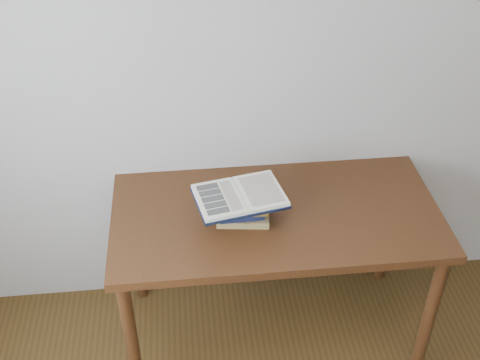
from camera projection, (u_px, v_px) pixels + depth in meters
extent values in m
cube|color=beige|center=(256.00, 74.00, 2.70)|extent=(3.50, 0.04, 2.60)
cube|color=#4A2412|center=(276.00, 216.00, 2.72)|extent=(1.48, 0.74, 0.04)
cylinder|color=#4A2412|center=(131.00, 340.00, 2.66)|extent=(0.06, 0.06, 0.75)
cylinder|color=#4A2412|center=(429.00, 315.00, 2.77)|extent=(0.06, 0.06, 0.75)
cylinder|color=#4A2412|center=(136.00, 244.00, 3.15)|extent=(0.06, 0.06, 0.75)
cylinder|color=#4A2412|center=(389.00, 226.00, 3.27)|extent=(0.06, 0.06, 0.75)
cube|color=tan|center=(243.00, 213.00, 2.68)|extent=(0.25, 0.20, 0.04)
cube|color=#181747|center=(240.00, 210.00, 2.65)|extent=(0.20, 0.15, 0.03)
cube|color=#B29228|center=(241.00, 204.00, 2.64)|extent=(0.24, 0.16, 0.03)
cube|color=#B29228|center=(242.00, 199.00, 2.62)|extent=(0.20, 0.15, 0.03)
cube|color=black|center=(240.00, 198.00, 2.59)|extent=(0.42, 0.33, 0.01)
cube|color=#ECE5CC|center=(219.00, 199.00, 2.56)|extent=(0.23, 0.28, 0.02)
cube|color=#ECE5CC|center=(260.00, 191.00, 2.60)|extent=(0.23, 0.28, 0.02)
cylinder|color=#ECE5CC|center=(240.00, 195.00, 2.58)|extent=(0.06, 0.25, 0.01)
cube|color=black|center=(207.00, 187.00, 2.61)|extent=(0.10, 0.05, 0.00)
cube|color=black|center=(210.00, 193.00, 2.58)|extent=(0.10, 0.05, 0.00)
cube|color=black|center=(213.00, 199.00, 2.55)|extent=(0.10, 0.05, 0.00)
cube|color=black|center=(215.00, 205.00, 2.51)|extent=(0.10, 0.05, 0.00)
cube|color=black|center=(218.00, 211.00, 2.48)|extent=(0.10, 0.05, 0.00)
cube|color=silver|center=(231.00, 195.00, 2.57)|extent=(0.09, 0.21, 0.00)
cube|color=silver|center=(261.00, 189.00, 2.60)|extent=(0.18, 0.23, 0.00)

